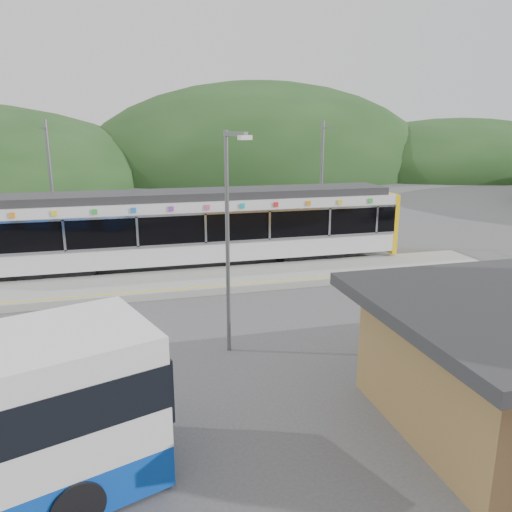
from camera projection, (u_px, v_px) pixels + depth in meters
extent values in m
plane|color=#4C4C4F|center=(231.00, 309.00, 18.79)|extent=(120.00, 120.00, 0.00)
ellipsoid|color=#1E3D19|center=(261.00, 174.00, 73.29)|extent=(52.00, 39.00, 26.00)
ellipsoid|color=#1E3D19|center=(457.00, 173.00, 74.86)|extent=(44.00, 33.00, 16.00)
cube|color=#9E9E99|center=(215.00, 280.00, 21.84)|extent=(26.00, 3.20, 0.30)
cube|color=yellow|center=(221.00, 285.00, 20.59)|extent=(26.00, 0.10, 0.01)
cube|color=black|center=(60.00, 271.00, 22.68)|extent=(3.20, 2.20, 0.56)
cube|color=black|center=(308.00, 254.00, 25.65)|extent=(3.20, 2.20, 0.56)
cube|color=silver|center=(191.00, 247.00, 23.98)|extent=(20.00, 2.90, 0.92)
cube|color=black|center=(190.00, 223.00, 23.68)|extent=(20.00, 2.96, 1.45)
cube|color=silver|center=(195.00, 244.00, 22.45)|extent=(20.00, 0.05, 0.10)
cube|color=silver|center=(194.00, 214.00, 22.11)|extent=(20.00, 0.05, 0.10)
cube|color=silver|center=(189.00, 203.00, 23.44)|extent=(20.00, 2.90, 0.45)
cube|color=#2D2D30|center=(189.00, 195.00, 23.34)|extent=(19.40, 2.50, 0.36)
cube|color=yellow|center=(382.00, 220.00, 26.27)|extent=(0.24, 2.92, 3.00)
cube|color=silver|center=(64.00, 236.00, 20.91)|extent=(0.10, 0.05, 1.35)
cube|color=silver|center=(137.00, 232.00, 21.66)|extent=(0.10, 0.05, 1.35)
cube|color=silver|center=(206.00, 229.00, 22.40)|extent=(0.10, 0.05, 1.35)
cube|color=silver|center=(270.00, 225.00, 23.14)|extent=(0.10, 0.05, 1.35)
cube|color=silver|center=(330.00, 222.00, 23.89)|extent=(0.10, 0.05, 1.35)
cube|color=silver|center=(377.00, 220.00, 24.51)|extent=(0.10, 0.05, 1.35)
cube|color=orange|center=(12.00, 215.00, 20.21)|extent=(0.22, 0.04, 0.22)
cube|color=yellow|center=(54.00, 213.00, 20.61)|extent=(0.22, 0.04, 0.22)
cube|color=green|center=(95.00, 212.00, 21.01)|extent=(0.22, 0.04, 0.22)
cube|color=blue|center=(134.00, 210.00, 21.40)|extent=(0.22, 0.04, 0.22)
cube|color=purple|center=(171.00, 209.00, 21.80)|extent=(0.22, 0.04, 0.22)
cube|color=#E54C8C|center=(207.00, 207.00, 22.19)|extent=(0.22, 0.04, 0.22)
cube|color=#19A5A5|center=(242.00, 206.00, 22.59)|extent=(0.22, 0.04, 0.22)
cube|color=red|center=(276.00, 205.00, 22.99)|extent=(0.22, 0.04, 0.22)
cube|color=orange|center=(309.00, 203.00, 23.38)|extent=(0.22, 0.04, 0.22)
cube|color=yellow|center=(340.00, 202.00, 23.78)|extent=(0.22, 0.04, 0.22)
cube|color=green|center=(371.00, 201.00, 24.18)|extent=(0.22, 0.04, 0.22)
cylinder|color=slate|center=(52.00, 194.00, 24.23)|extent=(0.18, 0.18, 7.00)
cube|color=slate|center=(43.00, 128.00, 22.70)|extent=(0.08, 1.80, 0.08)
cylinder|color=slate|center=(321.00, 185.00, 27.70)|extent=(0.18, 0.18, 7.00)
cube|color=slate|center=(329.00, 128.00, 26.17)|extent=(0.08, 1.80, 0.08)
cylinder|color=black|center=(60.00, 465.00, 9.40)|extent=(1.77, 2.87, 0.93)
cylinder|color=slate|center=(228.00, 246.00, 14.50)|extent=(0.12, 0.12, 6.58)
cube|color=slate|center=(230.00, 134.00, 13.25)|extent=(0.46, 1.08, 0.12)
cube|color=silver|center=(234.00, 138.00, 12.81)|extent=(0.39, 0.28, 0.12)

